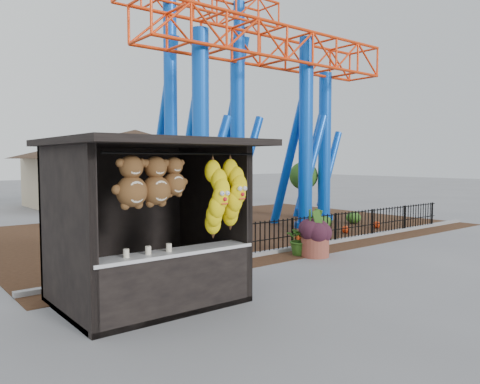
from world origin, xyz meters
TOP-DOWN VIEW (x-y plane):
  - ground at (0.00, 0.00)m, footprint 120.00×120.00m
  - mulch_bed at (4.00, 8.00)m, footprint 18.00×12.00m
  - curb at (4.00, 3.00)m, footprint 18.00×0.18m
  - prize_booth at (-3.01, 0.89)m, footprint 3.50×3.40m
  - picket_fence at (4.90, 3.00)m, footprint 12.20×0.06m
  - roller_coaster at (5.12, 8.23)m, footprint 11.00×6.37m
  - terracotta_planter at (2.68, 1.99)m, footprint 1.02×1.02m
  - planter_foliage at (2.68, 1.99)m, footprint 0.70×0.70m
  - potted_plant at (2.49, 2.38)m, footprint 0.89×0.78m
  - landscaping at (4.89, 5.32)m, footprint 8.50×3.87m
  - pavilion at (6.00, 20.00)m, footprint 15.00×15.00m

SIDE VIEW (x-z plane):
  - ground at x=0.00m, z-range 0.00..0.00m
  - mulch_bed at x=4.00m, z-range 0.00..0.02m
  - curb at x=4.00m, z-range 0.00..0.12m
  - terracotta_planter at x=2.68m, z-range 0.00..0.61m
  - landscaping at x=4.89m, z-range -0.04..0.67m
  - potted_plant at x=2.49m, z-range 0.00..0.96m
  - picket_fence at x=4.90m, z-range 0.00..1.00m
  - planter_foliage at x=2.68m, z-range 0.61..1.25m
  - prize_booth at x=-3.01m, z-range -0.01..3.11m
  - pavilion at x=6.00m, z-range 0.67..5.47m
  - roller_coaster at x=5.12m, z-range 1.03..11.85m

